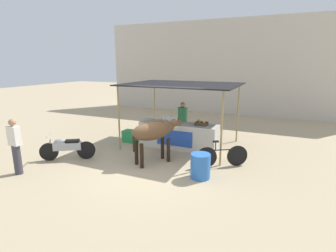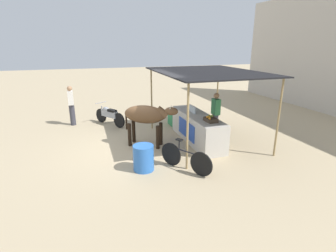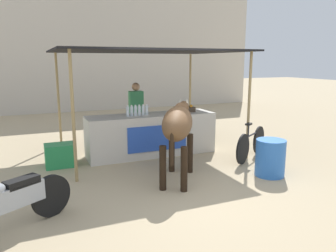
{
  "view_description": "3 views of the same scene",
  "coord_description": "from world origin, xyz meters",
  "px_view_note": "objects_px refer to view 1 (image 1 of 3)",
  "views": [
    {
      "loc": [
        3.58,
        -6.73,
        3.18
      ],
      "look_at": [
        0.08,
        1.05,
        1.12
      ],
      "focal_mm": 28.0,
      "sensor_mm": 36.0,
      "label": 1
    },
    {
      "loc": [
        7.94,
        -1.43,
        3.3
      ],
      "look_at": [
        0.36,
        1.01,
        0.78
      ],
      "focal_mm": 28.0,
      "sensor_mm": 36.0,
      "label": 2
    },
    {
      "loc": [
        -2.59,
        -4.85,
        2.18
      ],
      "look_at": [
        -0.22,
        0.69,
        0.98
      ],
      "focal_mm": 35.0,
      "sensor_mm": 36.0,
      "label": 3
    }
  ],
  "objects_px": {
    "vendor_behind_counter": "(183,122)",
    "bicycle_leaning": "(222,156)",
    "passerby_on_street": "(15,146)",
    "cow": "(154,132)",
    "cooler_box": "(131,136)",
    "water_barrel": "(200,166)",
    "stall_counter": "(178,136)",
    "fruit_crate": "(201,123)",
    "motorcycle_parked": "(67,147)"
  },
  "relations": [
    {
      "from": "stall_counter",
      "to": "cow",
      "type": "bearing_deg",
      "value": -94.18
    },
    {
      "from": "cooler_box",
      "to": "water_barrel",
      "type": "xyz_separation_m",
      "value": [
        3.67,
        -2.17,
        0.11
      ]
    },
    {
      "from": "bicycle_leaning",
      "to": "fruit_crate",
      "type": "bearing_deg",
      "value": 130.55
    },
    {
      "from": "fruit_crate",
      "to": "cow",
      "type": "distance_m",
      "value": 2.07
    },
    {
      "from": "cow",
      "to": "motorcycle_parked",
      "type": "bearing_deg",
      "value": -161.03
    },
    {
      "from": "cow",
      "to": "motorcycle_parked",
      "type": "distance_m",
      "value": 3.02
    },
    {
      "from": "stall_counter",
      "to": "bicycle_leaning",
      "type": "bearing_deg",
      "value": -31.7
    },
    {
      "from": "fruit_crate",
      "to": "passerby_on_street",
      "type": "distance_m",
      "value": 5.99
    },
    {
      "from": "cow",
      "to": "bicycle_leaning",
      "type": "bearing_deg",
      "value": 14.9
    },
    {
      "from": "cooler_box",
      "to": "passerby_on_street",
      "type": "distance_m",
      "value": 4.33
    },
    {
      "from": "motorcycle_parked",
      "to": "passerby_on_street",
      "type": "relative_size",
      "value": 0.95
    },
    {
      "from": "vendor_behind_counter",
      "to": "motorcycle_parked",
      "type": "height_order",
      "value": "vendor_behind_counter"
    },
    {
      "from": "motorcycle_parked",
      "to": "passerby_on_street",
      "type": "height_order",
      "value": "passerby_on_street"
    },
    {
      "from": "vendor_behind_counter",
      "to": "cow",
      "type": "height_order",
      "value": "vendor_behind_counter"
    },
    {
      "from": "cow",
      "to": "motorcycle_parked",
      "type": "relative_size",
      "value": 1.1
    },
    {
      "from": "bicycle_leaning",
      "to": "passerby_on_street",
      "type": "xyz_separation_m",
      "value": [
        -5.3,
        -2.99,
        0.5
      ]
    },
    {
      "from": "cooler_box",
      "to": "bicycle_leaning",
      "type": "relative_size",
      "value": 0.42
    },
    {
      "from": "stall_counter",
      "to": "fruit_crate",
      "type": "height_order",
      "value": "fruit_crate"
    },
    {
      "from": "water_barrel",
      "to": "cow",
      "type": "bearing_deg",
      "value": 163.35
    },
    {
      "from": "fruit_crate",
      "to": "cooler_box",
      "type": "xyz_separation_m",
      "value": [
        -2.96,
        -0.15,
        -0.79
      ]
    },
    {
      "from": "motorcycle_parked",
      "to": "water_barrel",
      "type": "bearing_deg",
      "value": 5.67
    },
    {
      "from": "bicycle_leaning",
      "to": "water_barrel",
      "type": "bearing_deg",
      "value": -108.77
    },
    {
      "from": "cooler_box",
      "to": "water_barrel",
      "type": "bearing_deg",
      "value": -30.66
    },
    {
      "from": "stall_counter",
      "to": "vendor_behind_counter",
      "type": "height_order",
      "value": "vendor_behind_counter"
    },
    {
      "from": "cooler_box",
      "to": "bicycle_leaning",
      "type": "bearing_deg",
      "value": -15.37
    },
    {
      "from": "cooler_box",
      "to": "passerby_on_street",
      "type": "xyz_separation_m",
      "value": [
        -1.28,
        -4.09,
        0.61
      ]
    },
    {
      "from": "cow",
      "to": "vendor_behind_counter",
      "type": "bearing_deg",
      "value": 89.93
    },
    {
      "from": "vendor_behind_counter",
      "to": "motorcycle_parked",
      "type": "bearing_deg",
      "value": -128.88
    },
    {
      "from": "water_barrel",
      "to": "bicycle_leaning",
      "type": "relative_size",
      "value": 0.5
    },
    {
      "from": "cow",
      "to": "passerby_on_street",
      "type": "xyz_separation_m",
      "value": [
        -3.23,
        -2.43,
        -0.18
      ]
    },
    {
      "from": "passerby_on_street",
      "to": "cow",
      "type": "bearing_deg",
      "value": 37.04
    },
    {
      "from": "vendor_behind_counter",
      "to": "motorcycle_parked",
      "type": "relative_size",
      "value": 1.05
    },
    {
      "from": "fruit_crate",
      "to": "vendor_behind_counter",
      "type": "height_order",
      "value": "vendor_behind_counter"
    },
    {
      "from": "fruit_crate",
      "to": "vendor_behind_counter",
      "type": "bearing_deg",
      "value": 144.97
    },
    {
      "from": "water_barrel",
      "to": "bicycle_leaning",
      "type": "bearing_deg",
      "value": 71.23
    },
    {
      "from": "water_barrel",
      "to": "cooler_box",
      "type": "bearing_deg",
      "value": 149.34
    },
    {
      "from": "motorcycle_parked",
      "to": "bicycle_leaning",
      "type": "relative_size",
      "value": 1.1
    },
    {
      "from": "fruit_crate",
      "to": "passerby_on_street",
      "type": "xyz_separation_m",
      "value": [
        -4.23,
        -4.24,
        -0.18
      ]
    },
    {
      "from": "cow",
      "to": "fruit_crate",
      "type": "bearing_deg",
      "value": 60.89
    },
    {
      "from": "vendor_behind_counter",
      "to": "water_barrel",
      "type": "height_order",
      "value": "vendor_behind_counter"
    },
    {
      "from": "cooler_box",
      "to": "passerby_on_street",
      "type": "bearing_deg",
      "value": -107.3
    },
    {
      "from": "stall_counter",
      "to": "water_barrel",
      "type": "distance_m",
      "value": 2.77
    },
    {
      "from": "cooler_box",
      "to": "motorcycle_parked",
      "type": "bearing_deg",
      "value": -107.88
    },
    {
      "from": "passerby_on_street",
      "to": "motorcycle_parked",
      "type": "bearing_deg",
      "value": 73.76
    },
    {
      "from": "water_barrel",
      "to": "passerby_on_street",
      "type": "height_order",
      "value": "passerby_on_street"
    },
    {
      "from": "water_barrel",
      "to": "bicycle_leaning",
      "type": "height_order",
      "value": "bicycle_leaning"
    },
    {
      "from": "stall_counter",
      "to": "cow",
      "type": "height_order",
      "value": "cow"
    },
    {
      "from": "vendor_behind_counter",
      "to": "bicycle_leaning",
      "type": "distance_m",
      "value": 2.9
    },
    {
      "from": "motorcycle_parked",
      "to": "bicycle_leaning",
      "type": "bearing_deg",
      "value": 17.25
    },
    {
      "from": "vendor_behind_counter",
      "to": "cooler_box",
      "type": "bearing_deg",
      "value": -156.48
    }
  ]
}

